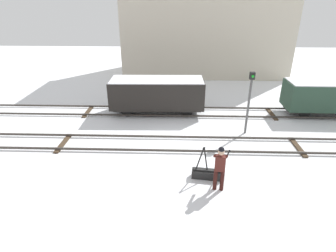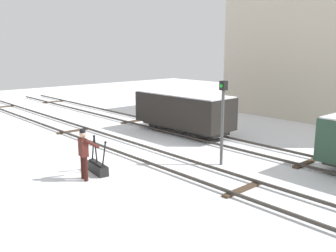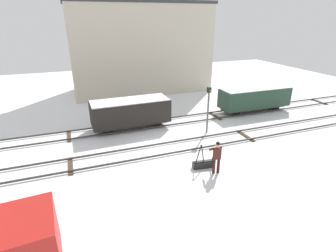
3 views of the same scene
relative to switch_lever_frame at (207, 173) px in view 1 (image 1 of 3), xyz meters
The scene contains 8 objects.
ground_plane 2.93m from the switch_lever_frame, 113.05° to the left, with size 60.00×60.00×0.00m, color white.
track_main_line 2.93m from the switch_lever_frame, 113.05° to the left, with size 44.00×1.94×0.18m.
track_siding_near 7.05m from the switch_lever_frame, 99.34° to the left, with size 44.00×1.94×0.18m.
switch_lever_frame is the anchor object (origin of this frame).
rail_worker 1.15m from the switch_lever_frame, 63.52° to the right, with size 0.60×0.70×1.88m.
signal_post 5.24m from the switch_lever_frame, 59.85° to the left, with size 0.24×0.32×3.38m.
apartment_building 18.31m from the switch_lever_frame, 86.09° to the left, with size 15.07×6.13×9.37m.
freight_car_far_end 7.47m from the switch_lever_frame, 109.95° to the left, with size 5.78×2.20×2.22m.
Camera 1 is at (-0.14, -12.21, 6.79)m, focal length 29.76 mm.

